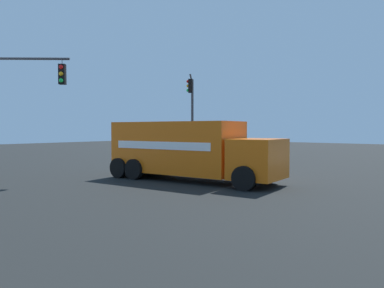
# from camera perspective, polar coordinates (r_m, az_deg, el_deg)

# --- Properties ---
(ground_plane) EXTENTS (100.00, 100.00, 0.00)m
(ground_plane) POSITION_cam_1_polar(r_m,az_deg,el_deg) (18.56, 3.32, -5.31)
(ground_plane) COLOR black
(delivery_truck) EXTENTS (8.70, 3.45, 2.81)m
(delivery_truck) POSITION_cam_1_polar(r_m,az_deg,el_deg) (17.71, -0.64, -0.87)
(delivery_truck) COLOR orange
(delivery_truck) RESTS_ON ground
(traffic_light_primary) EXTENTS (3.77, 3.27, 5.88)m
(traffic_light_primary) POSITION_cam_1_polar(r_m,az_deg,el_deg) (19.70, -27.34, 6.68)
(traffic_light_primary) COLOR #38383D
(traffic_light_primary) RESTS_ON sidewalk_corner_far
(traffic_light_secondary) EXTENTS (2.73, 3.53, 6.44)m
(traffic_light_secondary) POSITION_cam_1_polar(r_m,az_deg,el_deg) (28.59, -0.06, 5.86)
(traffic_light_secondary) COLOR #38383D
(traffic_light_secondary) RESTS_ON ground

